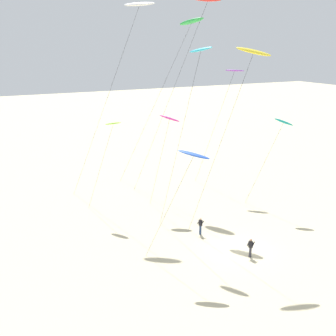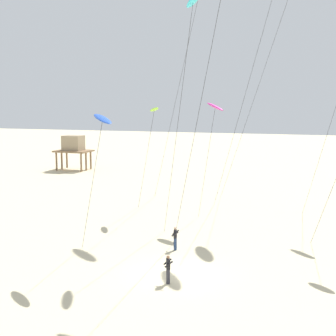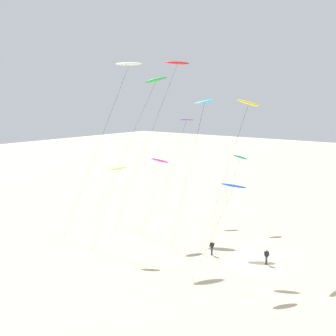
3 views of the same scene
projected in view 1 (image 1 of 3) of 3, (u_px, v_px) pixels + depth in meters
The scene contains 13 objects.
ground_plane at pixel (240, 250), 37.93m from camera, with size 260.00×260.00×0.00m, color beige.
kite_lime at pixel (113, 125), 44.36m from camera, with size 3.30×3.02×9.91m.
kite_red at pixel (207, 1), 45.55m from camera, with size 7.94×7.22×22.47m.
kite_cyan at pixel (200, 52), 38.17m from camera, with size 3.85×3.56×17.47m.
kite_magenta at pixel (169, 119), 45.70m from camera, with size 2.81×2.49×10.41m.
kite_green at pixel (191, 22), 49.49m from camera, with size 8.44×7.54×20.66m.
kite_teal at pixel (283, 123), 45.78m from camera, with size 3.64×3.28×10.04m.
kite_yellow at pixel (253, 53), 36.14m from camera, with size 5.65×4.46×17.49m.
kite_blue at pixel (193, 155), 33.53m from camera, with size 4.29×3.73×9.61m.
kite_white at pixel (139, 5), 44.29m from camera, with size 8.37×6.95×21.84m.
kite_purple at pixel (234, 73), 52.00m from camera, with size 4.56×3.96×14.58m.
kite_flyer_nearest at pixel (200, 226), 40.87m from camera, with size 0.60×0.62×1.67m.
kite_flyer_middle at pixel (251, 247), 36.50m from camera, with size 0.69×0.70×1.67m.
Camera 1 is at (-21.32, -27.70, 17.63)m, focal length 45.86 mm.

